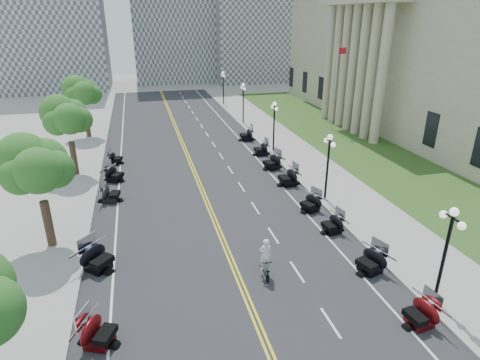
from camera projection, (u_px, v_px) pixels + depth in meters
ground at (224, 242)px, 24.43m from camera, size 160.00×160.00×0.00m
road at (198, 181)px, 33.40m from camera, size 16.00×90.00×0.01m
centerline_yellow_a at (197, 181)px, 33.37m from camera, size 0.12×90.00×0.00m
centerline_yellow_b at (200, 181)px, 33.43m from camera, size 0.12×90.00×0.00m
edge_line_north at (271, 174)px, 34.86m from camera, size 0.12×90.00×0.00m
edge_line_south at (119, 189)px, 31.94m from camera, size 0.12×90.00×0.00m
lane_dash_4 at (331, 323)px, 17.99m from camera, size 0.12×2.00×0.00m
lane_dash_5 at (297, 272)px, 21.57m from camera, size 0.12×2.00×0.00m
lane_dash_6 at (273, 235)px, 25.16m from camera, size 0.12×2.00×0.00m
lane_dash_7 at (255, 208)px, 28.75m from camera, size 0.12×2.00×0.00m
lane_dash_8 at (241, 187)px, 32.34m from camera, size 0.12×2.00×0.00m
lane_dash_9 at (230, 170)px, 35.93m from camera, size 0.12×2.00×0.00m
lane_dash_10 at (221, 156)px, 39.51m from camera, size 0.12×2.00×0.00m
lane_dash_11 at (214, 144)px, 43.10m from camera, size 0.12×2.00×0.00m
lane_dash_12 at (207, 134)px, 46.69m from camera, size 0.12×2.00×0.00m
lane_dash_13 at (202, 126)px, 50.28m from camera, size 0.12×2.00×0.00m
lane_dash_14 at (197, 119)px, 53.86m from camera, size 0.12×2.00×0.00m
lane_dash_15 at (193, 112)px, 57.45m from camera, size 0.12×2.00×0.00m
lane_dash_16 at (189, 107)px, 61.04m from camera, size 0.12×2.00×0.00m
lane_dash_17 at (186, 102)px, 64.63m from camera, size 0.12×2.00×0.00m
lane_dash_18 at (183, 97)px, 68.22m from camera, size 0.12×2.00×0.00m
lane_dash_19 at (180, 93)px, 71.80m from camera, size 0.12×2.00×0.00m
sidewalk_north at (315, 170)px, 35.78m from camera, size 5.00×90.00×0.15m
sidewalk_south at (64, 193)px, 30.97m from camera, size 5.00×90.00×0.15m
lawn at (343, 140)px, 44.56m from camera, size 9.00×60.00×0.10m
civic_building at (444, 51)px, 48.12m from camera, size 26.00×51.00×17.80m
distant_block_a at (50, 15)px, 71.01m from camera, size 18.00×14.00×26.00m
distant_block_b at (171, 4)px, 80.67m from camera, size 16.00×12.00×30.00m
distant_block_c at (260, 26)px, 83.61m from camera, size 20.00×14.00×22.00m
street_lamp_1 at (444, 257)px, 18.24m from camera, size 0.50×1.20×4.90m
street_lamp_2 at (327, 168)px, 29.01m from camera, size 0.50×1.20×4.90m
street_lamp_3 at (274, 127)px, 39.77m from camera, size 0.50×1.20×4.90m
street_lamp_4 at (243, 103)px, 50.53m from camera, size 0.50×1.20×4.90m
street_lamp_5 at (223, 88)px, 61.30m from camera, size 0.50×1.20×4.90m
flagpole at (335, 89)px, 46.39m from camera, size 1.10×0.20×10.00m
tree_2 at (38, 173)px, 22.14m from camera, size 4.80×4.80×9.20m
tree_3 at (68, 122)px, 32.91m from camera, size 4.80×4.80×9.20m
tree_4 at (83, 96)px, 43.67m from camera, size 4.80×4.80×9.20m
motorcycle_n_3 at (421, 312)px, 17.66m from camera, size 2.14×2.14×1.33m
motorcycle_n_4 at (371, 260)px, 21.37m from camera, size 2.52×2.52×1.40m
motorcycle_n_5 at (333, 223)px, 25.33m from camera, size 2.04×2.04×1.26m
motorcycle_n_6 at (311, 202)px, 28.13m from camera, size 2.45×2.45×1.31m
motorcycle_n_7 at (288, 176)px, 32.43m from camera, size 2.31×2.31×1.51m
motorcycle_n_8 at (272, 161)px, 35.91m from camera, size 2.59×2.59×1.47m
motorcycle_n_9 at (261, 148)px, 39.56m from camera, size 2.06×2.06×1.38m
motorcycle_n_10 at (246, 134)px, 44.19m from camera, size 2.15×2.15×1.47m
motorcycle_s_4 at (98, 331)px, 16.58m from camera, size 2.63×2.63×1.39m
motorcycle_s_5 at (97, 257)px, 21.53m from camera, size 3.10×3.10×1.53m
motorcycle_s_7 at (110, 193)px, 29.54m from camera, size 2.37×2.37×1.40m
motorcycle_s_8 at (114, 173)px, 33.22m from camera, size 2.72×2.72×1.38m
motorcycle_s_9 at (115, 157)px, 37.20m from camera, size 2.23×2.23×1.24m
bicycle at (265, 266)px, 21.06m from camera, size 0.74×1.96×1.15m
cyclist_rider at (266, 241)px, 20.49m from camera, size 0.68×0.45×1.88m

